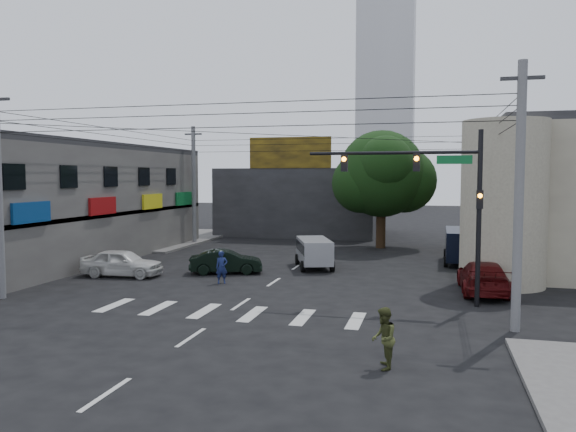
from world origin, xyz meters
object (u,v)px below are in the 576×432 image
at_px(street_tree, 381,174).
at_px(white_compact, 122,263).
at_px(utility_pole_far_right, 475,187).
at_px(navy_van, 463,247).
at_px(maroon_sedan, 483,277).
at_px(traffic_officer, 222,267).
at_px(utility_pole_far_left, 194,185).
at_px(traffic_gantry, 437,188).
at_px(utility_pole_near_right, 519,198).
at_px(silver_minivan, 314,254).
at_px(pedestrian_olive, 384,338).
at_px(dark_sedan, 226,262).

bearing_deg(street_tree, white_compact, -128.58).
relative_size(utility_pole_far_right, navy_van, 1.77).
relative_size(white_compact, maroon_sedan, 0.86).
distance_m(utility_pole_far_right, traffic_officer, 20.10).
bearing_deg(utility_pole_far_left, traffic_gantry, -42.86).
bearing_deg(white_compact, utility_pole_near_right, -112.27).
bearing_deg(maroon_sedan, navy_van, -88.88).
height_order(street_tree, traffic_officer, street_tree).
height_order(utility_pole_far_right, maroon_sedan, utility_pole_far_right).
bearing_deg(silver_minivan, utility_pole_far_right, -65.86).
bearing_deg(silver_minivan, pedestrian_olive, 178.10).
bearing_deg(maroon_sedan, traffic_officer, 1.82).
distance_m(utility_pole_far_left, dark_sedan, 14.71).
height_order(utility_pole_near_right, pedestrian_olive, utility_pole_near_right).
xyz_separation_m(traffic_gantry, traffic_officer, (-10.25, 2.09, -4.02)).
xyz_separation_m(utility_pole_near_right, maroon_sedan, (-0.53, 6.38, -3.87)).
bearing_deg(utility_pole_far_right, utility_pole_near_right, -90.00).
bearing_deg(navy_van, traffic_officer, 129.84).
xyz_separation_m(utility_pole_near_right, white_compact, (-18.78, 6.10, -3.87)).
xyz_separation_m(silver_minivan, navy_van, (8.44, 3.92, 0.19)).
height_order(traffic_gantry, pedestrian_olive, traffic_gantry).
bearing_deg(utility_pole_far_right, traffic_gantry, -98.94).
distance_m(utility_pole_far_left, pedestrian_olive, 30.79).
relative_size(traffic_officer, pedestrian_olive, 0.94).
height_order(traffic_gantry, silver_minivan, traffic_gantry).
xyz_separation_m(traffic_gantry, white_compact, (-16.11, 2.60, -4.10)).
xyz_separation_m(street_tree, traffic_officer, (-6.42, -15.92, -4.67)).
distance_m(traffic_gantry, white_compact, 16.82).
height_order(white_compact, silver_minivan, silver_minivan).
height_order(utility_pole_far_left, dark_sedan, utility_pole_far_left).
height_order(utility_pole_far_right, navy_van, utility_pole_far_right).
distance_m(street_tree, utility_pole_far_right, 6.63).
bearing_deg(maroon_sedan, pedestrian_olive, 70.77).
height_order(dark_sedan, maroon_sedan, maroon_sedan).
relative_size(white_compact, silver_minivan, 1.03).
bearing_deg(street_tree, utility_pole_near_right, -73.18).
relative_size(street_tree, traffic_gantry, 1.21).
bearing_deg(maroon_sedan, utility_pole_far_right, -94.01).
bearing_deg(utility_pole_far_left, street_tree, 3.95).
relative_size(traffic_gantry, silver_minivan, 1.69).
relative_size(utility_pole_near_right, white_compact, 2.09).
distance_m(utility_pole_near_right, traffic_officer, 14.58).
distance_m(utility_pole_far_right, pedestrian_olive, 26.05).
xyz_separation_m(dark_sedan, white_compact, (-5.04, -2.23, 0.08)).
xyz_separation_m(street_tree, dark_sedan, (-7.24, -13.17, -4.82)).
bearing_deg(maroon_sedan, utility_pole_far_left, -36.45).
bearing_deg(navy_van, silver_minivan, 115.80).
xyz_separation_m(utility_pole_near_right, utility_pole_far_left, (-21.00, 20.50, 0.00)).
xyz_separation_m(utility_pole_far_left, utility_pole_far_right, (21.00, 0.00, 0.00)).
bearing_deg(utility_pole_near_right, maroon_sedan, 94.79).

